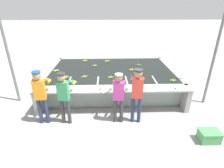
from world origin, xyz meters
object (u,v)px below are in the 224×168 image
banana_bunch_floating_8 (120,76)px  knife_0 (101,90)px  banana_bunch_floating_11 (85,61)px  banana_bunch_floating_4 (139,65)px  banana_bunch_floating_3 (107,61)px  support_post_left (10,61)px  banana_bunch_floating_5 (131,70)px  banana_bunch_floating_2 (84,76)px  support_post_right (213,62)px  banana_bunch_floating_1 (111,77)px  crate (209,136)px  banana_bunch_floating_0 (95,66)px  knife_1 (175,88)px  banana_bunch_floating_10 (74,82)px  banana_bunch_floating_6 (66,77)px  worker_0 (40,92)px  banana_bunch_floating_9 (56,70)px  banana_bunch_floating_7 (173,80)px  worker_2 (119,94)px  worker_3 (137,91)px  worker_1 (64,93)px

banana_bunch_floating_8 → knife_0: (-0.71, -1.25, -0.01)m
banana_bunch_floating_8 → banana_bunch_floating_11: same height
banana_bunch_floating_11 → banana_bunch_floating_4: bearing=-17.0°
banana_bunch_floating_3 → support_post_left: support_post_left is taller
banana_bunch_floating_4 → banana_bunch_floating_5: bearing=-123.2°
banana_bunch_floating_2 → support_post_right: bearing=-7.5°
banana_bunch_floating_1 → crate: size_ratio=0.50×
banana_bunch_floating_0 → crate: size_ratio=0.50×
banana_bunch_floating_1 → knife_1: bearing=-25.1°
banana_bunch_floating_4 → banana_bunch_floating_10: 3.24m
banana_bunch_floating_0 → support_post_right: support_post_right is taller
support_post_right → banana_bunch_floating_5: bearing=153.6°
banana_bunch_floating_0 → banana_bunch_floating_11: 0.93m
banana_bunch_floating_2 → banana_bunch_floating_6: bearing=-177.2°
worker_0 → banana_bunch_floating_10: size_ratio=6.11×
banana_bunch_floating_3 → knife_0: size_ratio=0.85×
banana_bunch_floating_0 → banana_bunch_floating_5: size_ratio=0.98×
banana_bunch_floating_4 → knife_0: bearing=-123.4°
banana_bunch_floating_0 → banana_bunch_floating_6: 1.69m
banana_bunch_floating_0 → banana_bunch_floating_3: 0.89m
banana_bunch_floating_8 → support_post_left: bearing=-176.0°
banana_bunch_floating_5 → banana_bunch_floating_0: bearing=159.0°
banana_bunch_floating_2 → knife_0: size_ratio=0.81×
banana_bunch_floating_6 → banana_bunch_floating_11: bearing=76.6°
banana_bunch_floating_3 → crate: (2.71, -4.63, -0.72)m
banana_bunch_floating_4 → banana_bunch_floating_0: bearing=-179.6°
banana_bunch_floating_3 → banana_bunch_floating_5: (1.02, -1.29, 0.00)m
knife_1 → support_post_right: (1.39, 0.50, 0.73)m
banana_bunch_floating_9 → banana_bunch_floating_4: bearing=9.6°
banana_bunch_floating_1 → banana_bunch_floating_5: size_ratio=0.98×
banana_bunch_floating_4 → banana_bunch_floating_3: bearing=154.9°
banana_bunch_floating_7 → knife_0: 2.72m
crate → support_post_left: 6.76m
worker_2 → banana_bunch_floating_3: (-0.31, 3.64, -0.10)m
banana_bunch_floating_1 → banana_bunch_floating_7: bearing=-9.1°
support_post_left → crate: bearing=-21.4°
banana_bunch_floating_4 → crate: 4.23m
banana_bunch_floating_11 → support_post_right: support_post_right is taller
banana_bunch_floating_0 → knife_1: banana_bunch_floating_0 is taller
knife_1 → banana_bunch_floating_1: bearing=154.9°
worker_3 → banana_bunch_floating_7: 1.96m
banana_bunch_floating_10 → banana_bunch_floating_11: 2.64m
worker_3 → banana_bunch_floating_5: 2.39m
worker_3 → banana_bunch_floating_0: (-1.43, 2.99, -0.20)m
knife_1 → crate: size_ratio=0.61×
worker_0 → support_post_left: size_ratio=0.54×
worker_1 → knife_0: worker_1 is taller
worker_1 → banana_bunch_floating_1: 2.11m
worker_3 → knife_0: 1.21m
banana_bunch_floating_0 → banana_bunch_floating_10: 1.97m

